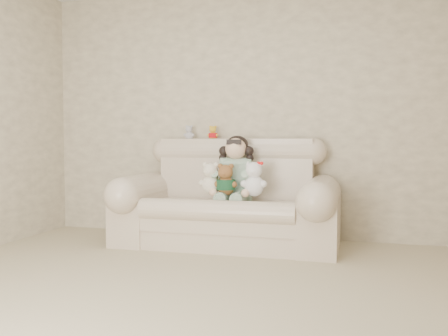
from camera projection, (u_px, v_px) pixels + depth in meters
floor at (159, 319)px, 2.74m from camera, size 5.00×5.00×0.00m
wall_back at (253, 112)px, 5.08m from camera, size 4.50×0.00×4.50m
sofa at (227, 192)px, 4.67m from camera, size 2.10×0.95×1.03m
seated_child at (236, 168)px, 4.72m from camera, size 0.45×0.52×0.65m
brown_teddy at (226, 177)px, 4.53m from camera, size 0.25×0.22×0.35m
white_cat at (254, 175)px, 4.46m from camera, size 0.29×0.25×0.38m
cream_teddy at (211, 175)px, 4.58m from camera, size 0.24×0.19×0.36m
yellow_mini_bear at (213, 132)px, 5.07m from camera, size 0.12×0.09×0.18m
grey_mini_plush at (189, 131)px, 5.12m from camera, size 0.14×0.12×0.19m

